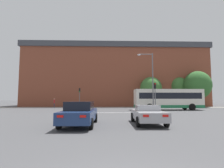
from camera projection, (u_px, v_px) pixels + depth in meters
stop_line_strip at (110, 113)px, 21.46m from camera, size 9.05×0.30×0.01m
far_pavement at (109, 107)px, 34.48m from camera, size 70.06×2.50×0.01m
brick_civic_building at (115, 77)px, 45.20m from camera, size 42.94×14.83×16.08m
car_saloon_left at (80, 113)px, 11.22m from camera, size 2.07×4.92×1.52m
car_roadster_right at (148, 114)px, 11.83m from camera, size 1.98×4.31×1.26m
bus_crossing_lead at (168, 99)px, 26.92m from camera, size 10.20×2.69×3.16m
traffic_light_far_left at (80, 94)px, 33.96m from camera, size 0.26×0.31×3.80m
traffic_light_near_right at (155, 92)px, 23.12m from camera, size 0.26×0.31×3.83m
traffic_light_far_right at (138, 95)px, 34.26m from camera, size 0.26×0.31×3.71m
street_lamp_junction at (150, 76)px, 25.00m from camera, size 2.28×0.36×8.29m
pedestrian_waiting at (142, 103)px, 34.85m from camera, size 0.39×0.46×1.61m
pedestrian_walking_east at (54, 102)px, 33.44m from camera, size 0.34×0.45×1.79m
tree_by_building at (197, 85)px, 36.20m from camera, size 5.49×5.49×7.45m
tree_kerbside at (151, 88)px, 36.59m from camera, size 4.50×4.50×6.30m
tree_distant at (179, 86)px, 38.58m from camera, size 3.80×3.80×6.46m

